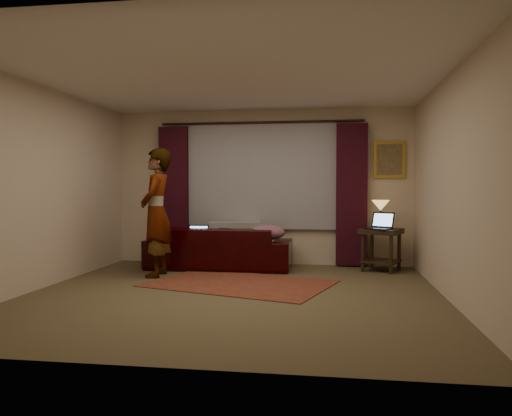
{
  "coord_description": "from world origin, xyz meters",
  "views": [
    {
      "loc": [
        1.15,
        -5.88,
        1.28
      ],
      "look_at": [
        0.1,
        1.2,
        1.0
      ],
      "focal_mm": 35.0,
      "sensor_mm": 36.0,
      "label": 1
    }
  ],
  "objects_px": {
    "tiffany_lamp": "(380,214)",
    "person": "(156,213)",
    "laptop_sofa": "(198,233)",
    "sofa": "(220,240)",
    "end_table": "(381,250)",
    "laptop_table": "(379,221)"
  },
  "relations": [
    {
      "from": "tiffany_lamp",
      "to": "person",
      "type": "distance_m",
      "value": 3.43
    },
    {
      "from": "end_table",
      "to": "tiffany_lamp",
      "type": "relative_size",
      "value": 1.49
    },
    {
      "from": "sofa",
      "to": "person",
      "type": "relative_size",
      "value": 1.23
    },
    {
      "from": "tiffany_lamp",
      "to": "person",
      "type": "height_order",
      "value": "person"
    },
    {
      "from": "person",
      "to": "sofa",
      "type": "bearing_deg",
      "value": 133.04
    },
    {
      "from": "laptop_sofa",
      "to": "end_table",
      "type": "distance_m",
      "value": 2.87
    },
    {
      "from": "end_table",
      "to": "tiffany_lamp",
      "type": "distance_m",
      "value": 0.55
    },
    {
      "from": "sofa",
      "to": "end_table",
      "type": "xyz_separation_m",
      "value": [
        2.54,
        0.12,
        -0.13
      ]
    },
    {
      "from": "person",
      "to": "laptop_sofa",
      "type": "bearing_deg",
      "value": 140.41
    },
    {
      "from": "laptop_table",
      "to": "end_table",
      "type": "bearing_deg",
      "value": 103.09
    },
    {
      "from": "laptop_table",
      "to": "person",
      "type": "xyz_separation_m",
      "value": [
        -3.23,
        -0.82,
        0.14
      ]
    },
    {
      "from": "laptop_sofa",
      "to": "person",
      "type": "relative_size",
      "value": 0.19
    },
    {
      "from": "end_table",
      "to": "laptop_table",
      "type": "relative_size",
      "value": 1.67
    },
    {
      "from": "tiffany_lamp",
      "to": "person",
      "type": "xyz_separation_m",
      "value": [
        -3.28,
        -1.02,
        0.05
      ]
    },
    {
      "from": "laptop_sofa",
      "to": "person",
      "type": "height_order",
      "value": "person"
    },
    {
      "from": "sofa",
      "to": "tiffany_lamp",
      "type": "bearing_deg",
      "value": -176.18
    },
    {
      "from": "tiffany_lamp",
      "to": "person",
      "type": "bearing_deg",
      "value": -162.7
    },
    {
      "from": "laptop_sofa",
      "to": "tiffany_lamp",
      "type": "distance_m",
      "value": 2.88
    },
    {
      "from": "end_table",
      "to": "tiffany_lamp",
      "type": "bearing_deg",
      "value": 98.2
    },
    {
      "from": "sofa",
      "to": "laptop_table",
      "type": "distance_m",
      "value": 2.5
    },
    {
      "from": "laptop_sofa",
      "to": "sofa",
      "type": "bearing_deg",
      "value": 26.12
    },
    {
      "from": "sofa",
      "to": "laptop_sofa",
      "type": "height_order",
      "value": "sofa"
    }
  ]
}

